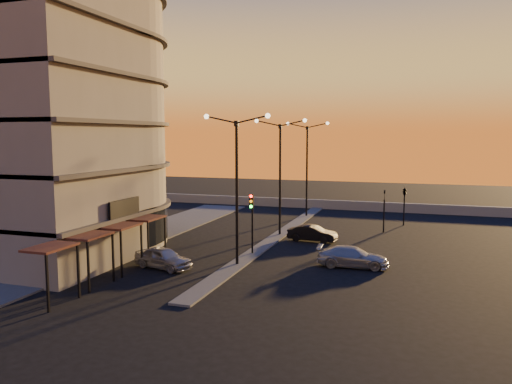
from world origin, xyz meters
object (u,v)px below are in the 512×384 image
object	(u,v)px
car_hatchback	(163,258)
traffic_light_main	(252,214)
streetlamp_mid	(280,168)
car_sedan	(312,233)
car_wagon	(353,257)

from	to	relation	value
car_hatchback	traffic_light_main	bearing A→B (deg)	-25.34
streetlamp_mid	traffic_light_main	bearing A→B (deg)	-90.00
car_hatchback	car_sedan	world-z (taller)	car_hatchback
car_hatchback	car_sedan	bearing A→B (deg)	-19.12
traffic_light_main	car_hatchback	bearing A→B (deg)	-129.94
streetlamp_mid	car_wagon	xyz separation A→B (m)	(6.96, -8.02, -4.95)
car_hatchback	car_wagon	xyz separation A→B (m)	(11.08, 4.03, -0.02)
streetlamp_mid	car_hatchback	xyz separation A→B (m)	(-4.12, -12.05, -4.93)
car_hatchback	car_wagon	world-z (taller)	car_hatchback
traffic_light_main	car_sedan	distance (m)	6.89
car_sedan	streetlamp_mid	bearing A→B (deg)	70.57
traffic_light_main	streetlamp_mid	bearing A→B (deg)	90.00
streetlamp_mid	car_sedan	distance (m)	5.97
streetlamp_mid	car_wagon	bearing A→B (deg)	-49.01
car_sedan	car_wagon	world-z (taller)	car_wagon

